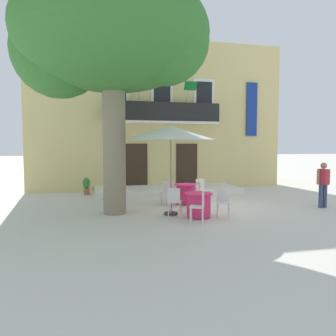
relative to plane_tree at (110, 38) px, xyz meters
name	(u,v)px	position (x,y,z in m)	size (l,w,h in m)	color
ground_plane	(209,206)	(3.52, 0.39, -5.61)	(120.00, 120.00, 0.00)	beige
building_facade	(154,118)	(2.86, 7.37, -1.86)	(13.00, 5.09, 7.50)	#DBC67F
entrance_step_platform	(168,190)	(2.86, 4.14, -5.49)	(6.70, 2.49, 0.25)	silver
plane_tree	(110,38)	(0.00, 0.00, 0.00)	(6.31, 5.54, 7.62)	#7F755B
cafe_table_near_tree	(199,205)	(2.58, -1.24, -5.22)	(0.86, 0.86, 0.76)	#E52D66
cafe_chair_near_tree_0	(199,205)	(2.36, -1.96, -5.08)	(0.52, 0.52, 0.91)	silver
cafe_chair_near_tree_1	(223,200)	(3.31, -1.41, -5.08)	(0.51, 0.51, 0.91)	silver
cafe_chair_near_tree_2	(200,197)	(2.86, -0.54, -5.08)	(0.54, 0.54, 0.91)	silver
cafe_chair_near_tree_3	(174,200)	(1.86, -0.99, -5.08)	(0.53, 0.53, 0.91)	silver
cafe_table_middle	(186,194)	(2.85, 1.08, -5.22)	(0.86, 0.86, 0.76)	#E52D66
cafe_chair_middle_0	(174,188)	(2.55, 1.77, -5.08)	(0.50, 0.50, 0.91)	silver
cafe_chair_middle_1	(168,191)	(2.11, 0.97, -5.08)	(0.42, 0.42, 0.91)	silver
cafe_chair_middle_2	(196,193)	(2.99, 0.34, -5.08)	(0.43, 0.43, 0.91)	silver
cafe_chair_middle_3	(201,189)	(3.56, 1.34, -5.08)	(0.49, 0.49, 0.91)	silver
cafe_umbrella	(171,133)	(1.82, -0.68, -3.00)	(2.90, 2.90, 2.85)	#997A56
ground_planter_left	(86,185)	(-0.84, 4.41, -5.19)	(0.33, 0.33, 0.77)	#995638
pedestrian_near_entrance	(323,182)	(7.40, -0.76, -4.70)	(0.53, 0.39, 1.61)	#384260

